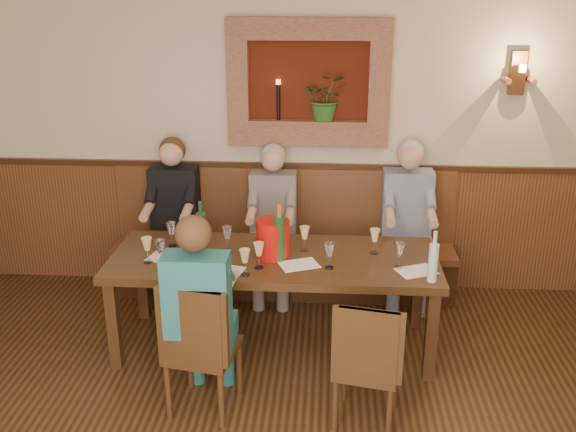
# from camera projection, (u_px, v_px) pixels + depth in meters

# --- Properties ---
(room_shell) EXTENTS (6.04, 6.04, 2.82)m
(room_shell) POSITION_uv_depth(u_px,v_px,m) (232.00, 182.00, 2.58)
(room_shell) COLOR beige
(room_shell) RESTS_ON ground
(wall_niche) EXTENTS (1.36, 0.30, 1.06)m
(wall_niche) POSITION_uv_depth(u_px,v_px,m) (313.00, 89.00, 5.36)
(wall_niche) COLOR #4F170B
(wall_niche) RESTS_ON ground
(wall_sconce) EXTENTS (0.25, 0.20, 0.35)m
(wall_sconce) POSITION_uv_depth(u_px,v_px,m) (518.00, 74.00, 5.19)
(wall_sconce) COLOR #512D17
(wall_sconce) RESTS_ON ground
(dining_table) EXTENTS (2.40, 0.90, 0.75)m
(dining_table) POSITION_uv_depth(u_px,v_px,m) (274.00, 266.00, 4.73)
(dining_table) COLOR #3A2311
(dining_table) RESTS_ON ground
(bench) EXTENTS (3.00, 0.45, 1.11)m
(bench) POSITION_uv_depth(u_px,v_px,m) (283.00, 257.00, 5.74)
(bench) COLOR #381E0F
(bench) RESTS_ON ground
(chair_near_left) EXTENTS (0.49, 0.49, 0.94)m
(chair_near_left) POSITION_uv_depth(u_px,v_px,m) (203.00, 371.00, 4.15)
(chair_near_left) COLOR #3A2311
(chair_near_left) RESTS_ON ground
(chair_near_right) EXTENTS (0.46, 0.46, 0.88)m
(chair_near_right) POSITION_uv_depth(u_px,v_px,m) (366.00, 386.00, 4.03)
(chair_near_right) COLOR #3A2311
(chair_near_right) RESTS_ON ground
(person_bench_left) EXTENTS (0.41, 0.51, 1.41)m
(person_bench_left) POSITION_uv_depth(u_px,v_px,m) (175.00, 232.00, 5.61)
(person_bench_left) COLOR black
(person_bench_left) RESTS_ON ground
(person_bench_mid) EXTENTS (0.40, 0.49, 1.37)m
(person_bench_mid) POSITION_uv_depth(u_px,v_px,m) (273.00, 237.00, 5.56)
(person_bench_mid) COLOR #5A5552
(person_bench_mid) RESTS_ON ground
(person_bench_right) EXTENTS (0.42, 0.51, 1.42)m
(person_bench_right) POSITION_uv_depth(u_px,v_px,m) (406.00, 238.00, 5.48)
(person_bench_right) COLOR navy
(person_bench_right) RESTS_ON ground
(person_chair_front) EXTENTS (0.40, 0.49, 1.38)m
(person_chair_front) POSITION_uv_depth(u_px,v_px,m) (202.00, 330.00, 4.07)
(person_chair_front) COLOR navy
(person_chair_front) RESTS_ON ground
(spittoon_bucket) EXTENTS (0.27, 0.27, 0.28)m
(spittoon_bucket) POSITION_uv_depth(u_px,v_px,m) (273.00, 238.00, 4.67)
(spittoon_bucket) COLOR red
(spittoon_bucket) RESTS_ON dining_table
(wine_bottle_green_a) EXTENTS (0.10, 0.10, 0.43)m
(wine_bottle_green_a) POSITION_uv_depth(u_px,v_px,m) (279.00, 237.00, 4.58)
(wine_bottle_green_a) COLOR #19471E
(wine_bottle_green_a) RESTS_ON dining_table
(wine_bottle_green_b) EXTENTS (0.07, 0.07, 0.38)m
(wine_bottle_green_b) POSITION_uv_depth(u_px,v_px,m) (201.00, 230.00, 4.78)
(wine_bottle_green_b) COLOR #19471E
(wine_bottle_green_b) RESTS_ON dining_table
(water_bottle) EXTENTS (0.08, 0.08, 0.36)m
(water_bottle) POSITION_uv_depth(u_px,v_px,m) (433.00, 261.00, 4.27)
(water_bottle) COLOR silver
(water_bottle) RESTS_ON dining_table
(tasting_sheet_a) EXTENTS (0.30, 0.24, 0.00)m
(tasting_sheet_a) POSITION_uv_depth(u_px,v_px,m) (166.00, 258.00, 4.68)
(tasting_sheet_a) COLOR white
(tasting_sheet_a) RESTS_ON dining_table
(tasting_sheet_b) EXTENTS (0.32, 0.28, 0.00)m
(tasting_sheet_b) POSITION_uv_depth(u_px,v_px,m) (299.00, 265.00, 4.57)
(tasting_sheet_b) COLOR white
(tasting_sheet_b) RESTS_ON dining_table
(tasting_sheet_c) EXTENTS (0.32, 0.28, 0.00)m
(tasting_sheet_c) POSITION_uv_depth(u_px,v_px,m) (416.00, 271.00, 4.47)
(tasting_sheet_c) COLOR white
(tasting_sheet_c) RESTS_ON dining_table
(tasting_sheet_d) EXTENTS (0.37, 0.30, 0.00)m
(tasting_sheet_d) POSITION_uv_depth(u_px,v_px,m) (219.00, 271.00, 4.47)
(tasting_sheet_d) COLOR white
(tasting_sheet_d) RESTS_ON dining_table
(wine_glass_0) EXTENTS (0.08, 0.08, 0.19)m
(wine_glass_0) POSITION_uv_depth(u_px,v_px,m) (147.00, 250.00, 4.57)
(wine_glass_0) COLOR #E9D28B
(wine_glass_0) RESTS_ON dining_table
(wine_glass_1) EXTENTS (0.08, 0.08, 0.19)m
(wine_glass_1) POSITION_uv_depth(u_px,v_px,m) (172.00, 235.00, 4.86)
(wine_glass_1) COLOR white
(wine_glass_1) RESTS_ON dining_table
(wine_glass_2) EXTENTS (0.08, 0.08, 0.19)m
(wine_glass_2) POSITION_uv_depth(u_px,v_px,m) (201.00, 253.00, 4.53)
(wine_glass_2) COLOR #E9D28B
(wine_glass_2) RESTS_ON dining_table
(wine_glass_3) EXTENTS (0.08, 0.08, 0.19)m
(wine_glass_3) POSITION_uv_depth(u_px,v_px,m) (227.00, 239.00, 4.77)
(wine_glass_3) COLOR white
(wine_glass_3) RESTS_ON dining_table
(wine_glass_4) EXTENTS (0.08, 0.08, 0.19)m
(wine_glass_4) POSITION_uv_depth(u_px,v_px,m) (259.00, 255.00, 4.49)
(wine_glass_4) COLOR #E9D28B
(wine_glass_4) RESTS_ON dining_table
(wine_glass_5) EXTENTS (0.08, 0.08, 0.19)m
(wine_glass_5) POSITION_uv_depth(u_px,v_px,m) (305.00, 239.00, 4.78)
(wine_glass_5) COLOR #E9D28B
(wine_glass_5) RESTS_ON dining_table
(wine_glass_6) EXTENTS (0.08, 0.08, 0.19)m
(wine_glass_6) POSITION_uv_depth(u_px,v_px,m) (329.00, 256.00, 4.48)
(wine_glass_6) COLOR white
(wine_glass_6) RESTS_ON dining_table
(wine_glass_7) EXTENTS (0.08, 0.08, 0.19)m
(wine_glass_7) POSITION_uv_depth(u_px,v_px,m) (375.00, 241.00, 4.73)
(wine_glass_7) COLOR #E9D28B
(wine_glass_7) RESTS_ON dining_table
(wine_glass_8) EXTENTS (0.08, 0.08, 0.19)m
(wine_glass_8) POSITION_uv_depth(u_px,v_px,m) (399.00, 255.00, 4.49)
(wine_glass_8) COLOR white
(wine_glass_8) RESTS_ON dining_table
(wine_glass_9) EXTENTS (0.08, 0.08, 0.19)m
(wine_glass_9) POSITION_uv_depth(u_px,v_px,m) (245.00, 262.00, 4.38)
(wine_glass_9) COLOR #E9D28B
(wine_glass_9) RESTS_ON dining_table
(wine_glass_10) EXTENTS (0.08, 0.08, 0.19)m
(wine_glass_10) POSITION_uv_depth(u_px,v_px,m) (161.00, 253.00, 4.53)
(wine_glass_10) COLOR white
(wine_glass_10) RESTS_ON dining_table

